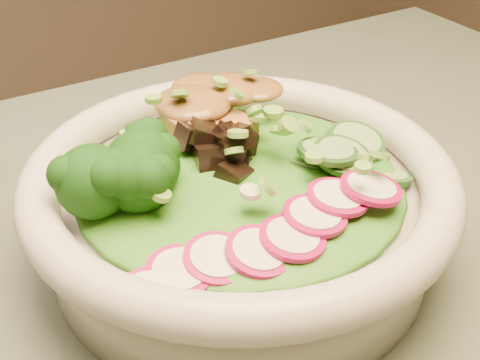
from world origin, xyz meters
TOP-DOWN VIEW (x-y plane):
  - salad_bowl at (0.11, 0.06)m, footprint 0.29×0.29m
  - lettuce_bed at (0.11, 0.06)m, footprint 0.22×0.22m
  - broccoli_florets at (0.04, 0.07)m, footprint 0.10×0.09m
  - radish_slices at (0.10, -0.01)m, footprint 0.12×0.06m
  - cucumber_slices at (0.18, 0.04)m, footprint 0.08×0.08m
  - mushroom_heap at (0.11, 0.07)m, footprint 0.08×0.08m
  - tofu_cubes at (0.12, 0.13)m, footprint 0.10×0.08m
  - peanut_sauce at (0.12, 0.13)m, footprint 0.08×0.06m
  - scallion_garnish at (0.11, 0.06)m, footprint 0.21×0.21m

SIDE VIEW (x-z plane):
  - salad_bowl at x=0.11m, z-range 0.75..0.83m
  - lettuce_bed at x=0.11m, z-range 0.80..0.83m
  - radish_slices at x=0.10m, z-range 0.81..0.83m
  - cucumber_slices at x=0.18m, z-range 0.81..0.85m
  - tofu_cubes at x=0.12m, z-range 0.81..0.85m
  - mushroom_heap at x=0.11m, z-range 0.81..0.85m
  - broccoli_florets at x=0.04m, z-range 0.81..0.86m
  - scallion_garnish at x=0.11m, z-range 0.83..0.85m
  - peanut_sauce at x=0.12m, z-range 0.83..0.85m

